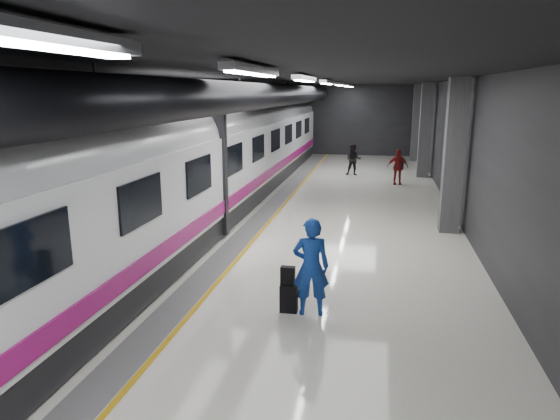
{
  "coord_description": "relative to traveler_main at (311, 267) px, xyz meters",
  "views": [
    {
      "loc": [
        2.41,
        -13.17,
        4.11
      ],
      "look_at": [
        0.21,
        -2.12,
        1.41
      ],
      "focal_mm": 32.0,
      "sensor_mm": 36.0,
      "label": 1
    }
  ],
  "objects": [
    {
      "name": "ground",
      "position": [
        -1.27,
        4.49,
        -0.94
      ],
      "size": [
        40.0,
        40.0,
        0.0
      ],
      "primitive_type": "plane",
      "color": "silver",
      "rests_on": "ground"
    },
    {
      "name": "platform_hall",
      "position": [
        -1.56,
        5.45,
        2.6
      ],
      "size": [
        10.02,
        40.02,
        4.51
      ],
      "color": "black",
      "rests_on": "ground"
    },
    {
      "name": "train",
      "position": [
        -4.52,
        4.49,
        1.13
      ],
      "size": [
        3.05,
        38.0,
        4.05
      ],
      "color": "black",
      "rests_on": "ground"
    },
    {
      "name": "traveler_main",
      "position": [
        0.0,
        0.0,
        0.0
      ],
      "size": [
        0.75,
        0.55,
        1.87
      ],
      "primitive_type": "imported",
      "rotation": [
        0.0,
        0.0,
        3.3
      ],
      "color": "#173FB0",
      "rests_on": "ground"
    },
    {
      "name": "suitcase_main",
      "position": [
        -0.42,
        0.02,
        -0.67
      ],
      "size": [
        0.34,
        0.22,
        0.54
      ],
      "primitive_type": "cube",
      "rotation": [
        0.0,
        0.0,
        0.03
      ],
      "color": "black",
      "rests_on": "ground"
    },
    {
      "name": "shoulder_bag",
      "position": [
        -0.44,
        0.04,
        -0.22
      ],
      "size": [
        0.27,
        0.15,
        0.36
      ],
      "primitive_type": "cube",
      "rotation": [
        0.0,
        0.0,
        -0.02
      ],
      "color": "black",
      "rests_on": "suitcase_main"
    },
    {
      "name": "traveler_far_a",
      "position": [
        -0.09,
        16.26,
        -0.15
      ],
      "size": [
        0.77,
        0.61,
        1.57
      ],
      "primitive_type": "imported",
      "rotation": [
        0.0,
        0.0,
        -0.02
      ],
      "color": "black",
      "rests_on": "ground"
    },
    {
      "name": "traveler_far_b",
      "position": [
        2.0,
        14.13,
        -0.14
      ],
      "size": [
        0.97,
        0.48,
        1.59
      ],
      "primitive_type": "imported",
      "rotation": [
        0.0,
        0.0,
        0.1
      ],
      "color": "maroon",
      "rests_on": "ground"
    },
    {
      "name": "suitcase_far",
      "position": [
        2.32,
        18.72,
        -0.7
      ],
      "size": [
        0.33,
        0.22,
        0.46
      ],
      "primitive_type": "cube",
      "rotation": [
        0.0,
        0.0,
        0.06
      ],
      "color": "black",
      "rests_on": "ground"
    }
  ]
}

